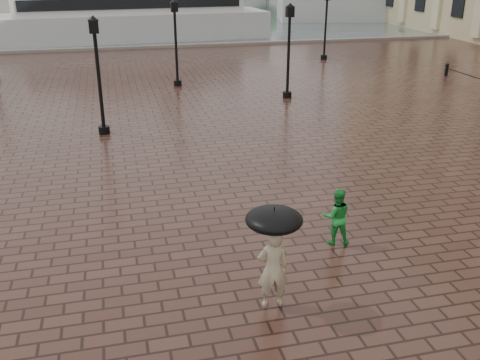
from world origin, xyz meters
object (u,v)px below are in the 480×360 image
(adult_pedestrian, at_px, (273,269))
(ferry_near, at_px, (131,12))
(street_lamps, at_px, (184,43))
(child_pedestrian, at_px, (336,217))

(adult_pedestrian, distance_m, ferry_near, 39.60)
(street_lamps, relative_size, adult_pedestrian, 12.62)
(ferry_near, bearing_deg, adult_pedestrian, -93.80)
(adult_pedestrian, bearing_deg, child_pedestrian, -132.56)
(adult_pedestrian, distance_m, child_pedestrian, 3.07)
(child_pedestrian, bearing_deg, street_lamps, -73.62)
(street_lamps, distance_m, adult_pedestrian, 20.26)
(street_lamps, relative_size, ferry_near, 0.91)
(adult_pedestrian, bearing_deg, ferry_near, -84.72)
(street_lamps, height_order, ferry_near, ferry_near)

